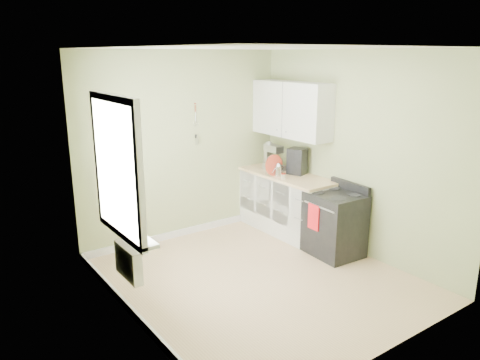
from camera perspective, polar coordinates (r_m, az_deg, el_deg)
floor at (r=5.80m, az=2.39°, el=-12.06°), size 3.20×3.60×0.02m
ceiling at (r=5.16m, az=2.74°, el=15.90°), size 3.20×3.60×0.02m
wall_back at (r=6.80m, az=-6.94°, el=4.10°), size 3.20×0.02×2.70m
wall_left at (r=4.54m, az=-13.66°, el=-1.84°), size 0.02×3.60×2.70m
wall_right at (r=6.42m, az=13.95°, el=3.10°), size 0.02×3.60×2.70m
base_cabinets at (r=7.11m, az=5.73°, el=-2.98°), size 0.60×1.60×0.87m
countertop at (r=6.98m, az=5.77°, el=0.55°), size 0.64×1.60×0.04m
upper_cabinets at (r=6.96m, az=6.28°, el=8.55°), size 0.35×1.40×0.80m
window at (r=4.76m, az=-14.89°, el=1.38°), size 0.06×1.14×1.44m
window_sill at (r=4.99m, az=-13.59°, el=-5.99°), size 0.18×1.14×0.04m
radiator at (r=5.06m, az=-13.45°, el=-9.72°), size 0.12×0.50×0.35m
wall_utensils at (r=6.83m, az=-5.40°, el=6.03°), size 0.02×0.14×0.58m
stove at (r=6.43m, az=11.46°, el=-5.24°), size 0.65×0.73×0.97m
stand_mixer at (r=7.19m, az=4.09°, el=2.68°), size 0.23×0.37×0.43m
kettle at (r=6.84m, az=4.68°, el=1.28°), size 0.19×0.11×0.19m
coffee_maker at (r=6.96m, az=6.97°, el=2.21°), size 0.29×0.31×0.39m
red_tray at (r=6.84m, az=4.17°, el=1.81°), size 0.31×0.06×0.31m
jar at (r=6.70m, az=5.30°, el=0.49°), size 0.07×0.07×0.08m
plant_a at (r=4.75m, az=-12.69°, el=-4.59°), size 0.21×0.19×0.33m
plant_b at (r=4.83m, az=-13.05°, el=-4.65°), size 0.17×0.19×0.28m
plant_c at (r=5.29m, az=-15.32°, el=-2.71°), size 0.24×0.24×0.33m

